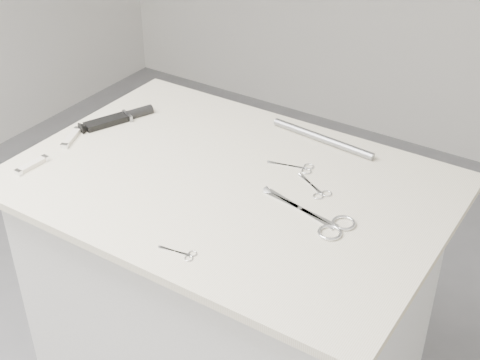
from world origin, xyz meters
The scene contains 10 objects.
plinth centered at (0.00, 0.00, 0.45)m, with size 0.90×0.60×0.90m, color silver.
display_board centered at (0.00, 0.00, 0.91)m, with size 1.00×0.70×0.02m, color beige.
large_shears centered at (0.26, -0.02, 0.92)m, with size 0.23×0.11×0.01m.
embroidery_scissors_a centered at (0.11, 0.14, 0.92)m, with size 0.11×0.05×0.00m.
embroidery_scissors_b centered at (0.19, 0.07, 0.92)m, with size 0.10×0.08×0.00m.
tiny_scissors centered at (0.07, -0.27, 0.92)m, with size 0.08×0.03×0.00m.
sheathed_knife centered at (-0.40, 0.09, 0.93)m, with size 0.10×0.19×0.02m.
pocket_knife_a centered at (-0.44, -0.06, 0.93)m, with size 0.06×0.10×0.01m.
pocket_knife_b centered at (-0.43, -0.21, 0.93)m, with size 0.02×0.09×0.01m.
metal_rail centered at (0.10, 0.28, 0.93)m, with size 0.02×0.02×0.29m, color gray.
Camera 1 is at (0.73, -1.07, 1.77)m, focal length 50.00 mm.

